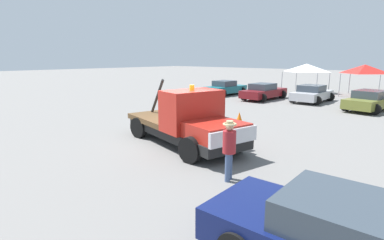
{
  "coord_description": "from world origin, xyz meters",
  "views": [
    {
      "loc": [
        8.08,
        -8.42,
        3.42
      ],
      "look_at": [
        0.5,
        0.0,
        1.05
      ],
      "focal_mm": 28.0,
      "sensor_mm": 36.0,
      "label": 1
    }
  ],
  "objects_px": {
    "parked_car_silver": "(312,94)",
    "traffic_cone": "(239,117)",
    "tow_truck": "(188,122)",
    "parked_car_olive": "(371,101)",
    "canopy_tent_white": "(307,68)",
    "parked_car_maroon": "(264,92)",
    "canopy_tent_red": "(365,69)",
    "parked_car_teal": "(225,88)",
    "person_near_truck": "(229,146)"
  },
  "relations": [
    {
      "from": "parked_car_silver",
      "to": "traffic_cone",
      "type": "distance_m",
      "value": 10.08
    },
    {
      "from": "tow_truck",
      "to": "traffic_cone",
      "type": "relative_size",
      "value": 11.41
    },
    {
      "from": "parked_car_olive",
      "to": "canopy_tent_white",
      "type": "relative_size",
      "value": 1.41
    },
    {
      "from": "parked_car_maroon",
      "to": "canopy_tent_red",
      "type": "xyz_separation_m",
      "value": [
        5.57,
        7.83,
        1.77
      ]
    },
    {
      "from": "parked_car_teal",
      "to": "parked_car_olive",
      "type": "bearing_deg",
      "value": -89.12
    },
    {
      "from": "parked_car_maroon",
      "to": "canopy_tent_white",
      "type": "xyz_separation_m",
      "value": [
        0.45,
        7.68,
        1.76
      ]
    },
    {
      "from": "parked_car_maroon",
      "to": "traffic_cone",
      "type": "bearing_deg",
      "value": -157.17
    },
    {
      "from": "person_near_truck",
      "to": "parked_car_maroon",
      "type": "relative_size",
      "value": 0.36
    },
    {
      "from": "parked_car_maroon",
      "to": "parked_car_silver",
      "type": "bearing_deg",
      "value": -69.7
    },
    {
      "from": "person_near_truck",
      "to": "parked_car_teal",
      "type": "xyz_separation_m",
      "value": [
        -11.67,
        16.06,
        -0.37
      ]
    },
    {
      "from": "tow_truck",
      "to": "parked_car_teal",
      "type": "xyz_separation_m",
      "value": [
        -8.52,
        14.35,
        -0.3
      ]
    },
    {
      "from": "parked_car_silver",
      "to": "canopy_tent_white",
      "type": "bearing_deg",
      "value": 25.59
    },
    {
      "from": "person_near_truck",
      "to": "tow_truck",
      "type": "bearing_deg",
      "value": -47.1
    },
    {
      "from": "parked_car_teal",
      "to": "canopy_tent_red",
      "type": "xyz_separation_m",
      "value": [
        9.69,
        7.48,
        1.77
      ]
    },
    {
      "from": "canopy_tent_white",
      "to": "canopy_tent_red",
      "type": "xyz_separation_m",
      "value": [
        5.12,
        0.15,
        0.0
      ]
    },
    {
      "from": "parked_car_maroon",
      "to": "canopy_tent_white",
      "type": "height_order",
      "value": "canopy_tent_white"
    },
    {
      "from": "tow_truck",
      "to": "canopy_tent_white",
      "type": "xyz_separation_m",
      "value": [
        -3.96,
        21.68,
        1.47
      ]
    },
    {
      "from": "parked_car_olive",
      "to": "traffic_cone",
      "type": "height_order",
      "value": "parked_car_olive"
    },
    {
      "from": "parked_car_olive",
      "to": "canopy_tent_white",
      "type": "height_order",
      "value": "canopy_tent_white"
    },
    {
      "from": "tow_truck",
      "to": "canopy_tent_red",
      "type": "height_order",
      "value": "canopy_tent_red"
    },
    {
      "from": "parked_car_maroon",
      "to": "canopy_tent_red",
      "type": "bearing_deg",
      "value": -33.78
    },
    {
      "from": "tow_truck",
      "to": "parked_car_silver",
      "type": "distance_m",
      "value": 15.22
    },
    {
      "from": "parked_car_olive",
      "to": "parked_car_teal",
      "type": "bearing_deg",
      "value": 97.11
    },
    {
      "from": "person_near_truck",
      "to": "parked_car_olive",
      "type": "height_order",
      "value": "person_near_truck"
    },
    {
      "from": "person_near_truck",
      "to": "parked_car_teal",
      "type": "bearing_deg",
      "value": -72.6
    },
    {
      "from": "parked_car_teal",
      "to": "parked_car_silver",
      "type": "xyz_separation_m",
      "value": [
        7.66,
        0.85,
        0.0
      ]
    },
    {
      "from": "traffic_cone",
      "to": "person_near_truck",
      "type": "bearing_deg",
      "value": -59.0
    },
    {
      "from": "tow_truck",
      "to": "parked_car_silver",
      "type": "relative_size",
      "value": 1.46
    },
    {
      "from": "parked_car_olive",
      "to": "canopy_tent_red",
      "type": "xyz_separation_m",
      "value": [
        -2.26,
        7.85,
        1.77
      ]
    },
    {
      "from": "parked_car_teal",
      "to": "parked_car_olive",
      "type": "relative_size",
      "value": 0.88
    },
    {
      "from": "parked_car_teal",
      "to": "parked_car_silver",
      "type": "distance_m",
      "value": 7.7
    },
    {
      "from": "parked_car_teal",
      "to": "canopy_tent_red",
      "type": "bearing_deg",
      "value": -49.67
    },
    {
      "from": "tow_truck",
      "to": "parked_car_olive",
      "type": "xyz_separation_m",
      "value": [
        3.42,
        13.98,
        -0.3
      ]
    },
    {
      "from": "canopy_tent_white",
      "to": "tow_truck",
      "type": "bearing_deg",
      "value": -79.65
    },
    {
      "from": "parked_car_teal",
      "to": "parked_car_maroon",
      "type": "distance_m",
      "value": 4.13
    },
    {
      "from": "parked_car_teal",
      "to": "parked_car_olive",
      "type": "distance_m",
      "value": 11.95
    },
    {
      "from": "person_near_truck",
      "to": "canopy_tent_red",
      "type": "relative_size",
      "value": 0.55
    },
    {
      "from": "traffic_cone",
      "to": "tow_truck",
      "type": "bearing_deg",
      "value": -79.37
    },
    {
      "from": "traffic_cone",
      "to": "parked_car_maroon",
      "type": "bearing_deg",
      "value": 111.19
    },
    {
      "from": "tow_truck",
      "to": "canopy_tent_red",
      "type": "distance_m",
      "value": 21.91
    },
    {
      "from": "tow_truck",
      "to": "canopy_tent_red",
      "type": "relative_size",
      "value": 2.01
    },
    {
      "from": "tow_truck",
      "to": "canopy_tent_red",
      "type": "xyz_separation_m",
      "value": [
        1.16,
        21.83,
        1.47
      ]
    },
    {
      "from": "traffic_cone",
      "to": "canopy_tent_red",
      "type": "bearing_deg",
      "value": 82.75
    },
    {
      "from": "parked_car_maroon",
      "to": "traffic_cone",
      "type": "height_order",
      "value": "parked_car_maroon"
    },
    {
      "from": "person_near_truck",
      "to": "canopy_tent_white",
      "type": "distance_m",
      "value": 24.48
    },
    {
      "from": "person_near_truck",
      "to": "traffic_cone",
      "type": "relative_size",
      "value": 3.14
    },
    {
      "from": "tow_truck",
      "to": "canopy_tent_white",
      "type": "height_order",
      "value": "canopy_tent_white"
    },
    {
      "from": "tow_truck",
      "to": "canopy_tent_white",
      "type": "distance_m",
      "value": 22.09
    },
    {
      "from": "canopy_tent_red",
      "to": "traffic_cone",
      "type": "bearing_deg",
      "value": -97.25
    },
    {
      "from": "parked_car_teal",
      "to": "canopy_tent_red",
      "type": "height_order",
      "value": "canopy_tent_red"
    }
  ]
}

